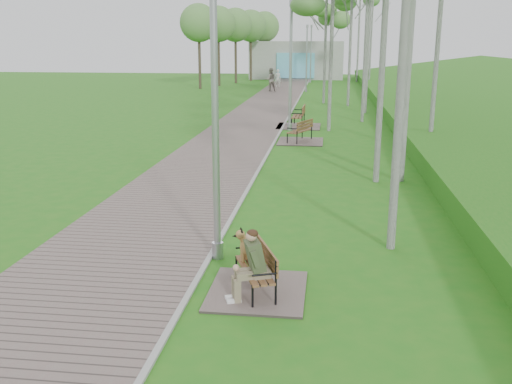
% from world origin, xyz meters
% --- Properties ---
extents(ground, '(120.00, 120.00, 0.00)m').
position_xyz_m(ground, '(0.00, 0.00, 0.00)').
color(ground, '#226E18').
rests_on(ground, ground).
extents(walkway, '(3.50, 67.00, 0.04)m').
position_xyz_m(walkway, '(-1.75, 21.50, 0.02)').
color(walkway, '#71625B').
rests_on(walkway, ground).
extents(kerb, '(0.10, 67.00, 0.05)m').
position_xyz_m(kerb, '(0.00, 21.50, 0.03)').
color(kerb, '#999993').
rests_on(kerb, ground).
extents(embankment, '(14.00, 70.00, 1.60)m').
position_xyz_m(embankment, '(12.00, 20.00, 0.00)').
color(embankment, '#3A761D').
rests_on(embankment, ground).
extents(building_north, '(10.00, 5.20, 4.00)m').
position_xyz_m(building_north, '(-1.50, 50.97, 1.99)').
color(building_north, '#9E9E99').
rests_on(building_north, ground).
extents(bench_main, '(1.58, 1.75, 1.38)m').
position_xyz_m(bench_main, '(1.01, -4.58, 0.38)').
color(bench_main, '#71625B').
rests_on(bench_main, ground).
extents(bench_second, '(1.83, 2.03, 1.12)m').
position_xyz_m(bench_second, '(1.01, 10.03, 0.21)').
color(bench_second, '#71625B').
rests_on(bench_second, ground).
extents(bench_third, '(2.07, 2.30, 1.27)m').
position_xyz_m(bench_third, '(0.71, 14.30, 0.24)').
color(bench_third, '#71625B').
rests_on(bench_third, ground).
extents(lamp_post_near, '(0.21, 0.21, 5.55)m').
position_xyz_m(lamp_post_near, '(0.15, -3.13, 2.59)').
color(lamp_post_near, '#9B9DA3').
rests_on(lamp_post_near, ground).
extents(lamp_post_second, '(0.22, 0.22, 5.75)m').
position_xyz_m(lamp_post_second, '(0.38, 13.11, 2.69)').
color(lamp_post_second, '#9B9DA3').
rests_on(lamp_post_second, ground).
extents(lamp_post_third, '(0.20, 0.20, 5.26)m').
position_xyz_m(lamp_post_third, '(0.25, 33.84, 2.46)').
color(lamp_post_third, '#9B9DA3').
rests_on(lamp_post_third, ground).
extents(lamp_post_far, '(0.21, 0.21, 5.55)m').
position_xyz_m(lamp_post_far, '(0.22, 44.88, 2.59)').
color(lamp_post_far, '#9B9DA3').
rests_on(lamp_post_far, ground).
extents(pedestrian_near, '(0.66, 0.51, 1.60)m').
position_xyz_m(pedestrian_near, '(-2.43, 38.11, 0.80)').
color(pedestrian_near, white).
rests_on(pedestrian_near, ground).
extents(pedestrian_far, '(1.12, 1.00, 1.89)m').
position_xyz_m(pedestrian_far, '(-2.67, 33.98, 0.94)').
color(pedestrian_far, gray).
rests_on(pedestrian_far, ground).
extents(birch_distant_a, '(2.55, 2.55, 7.73)m').
position_xyz_m(birch_distant_a, '(2.17, 36.68, 6.07)').
color(birch_distant_a, silver).
rests_on(birch_distant_a, ground).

